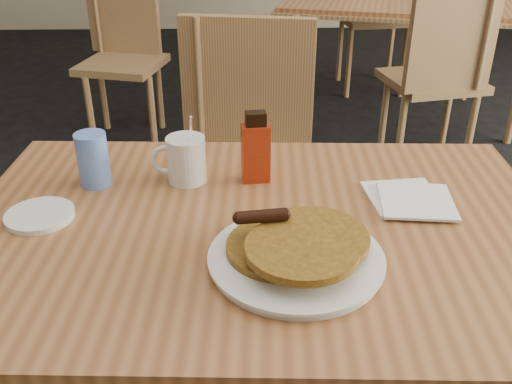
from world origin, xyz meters
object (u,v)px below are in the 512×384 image
(chair_wall_extra, at_px, (123,42))
(blue_tumbler, at_px, (93,159))
(syrup_bottle, at_px, (256,150))
(chair_main_far, at_px, (248,145))
(main_table, at_px, (259,241))
(neighbor_table, at_px, (405,5))
(chair_neighbor_near, at_px, (441,65))
(pancake_plate, at_px, (297,252))
(coffee_mug, at_px, (185,159))

(chair_wall_extra, distance_m, blue_tumbler, 2.12)
(syrup_bottle, bearing_deg, chair_main_far, 84.97)
(main_table, xyz_separation_m, neighbor_table, (0.92, 2.42, 0.00))
(neighbor_table, relative_size, chair_wall_extra, 1.71)
(main_table, height_order, neighbor_table, same)
(chair_neighbor_near, bearing_deg, pancake_plate, -127.09)
(main_table, relative_size, chair_neighbor_near, 1.35)
(chair_wall_extra, bearing_deg, syrup_bottle, -57.34)
(coffee_mug, distance_m, blue_tumbler, 0.20)
(main_table, bearing_deg, neighbor_table, 69.06)
(coffee_mug, bearing_deg, main_table, -32.94)
(coffee_mug, bearing_deg, neighbor_table, 81.53)
(main_table, bearing_deg, chair_wall_extra, 106.96)
(chair_main_far, height_order, chair_wall_extra, chair_main_far)
(main_table, height_order, chair_main_far, chair_main_far)
(pancake_plate, relative_size, syrup_bottle, 1.92)
(chair_main_far, distance_m, chair_neighbor_near, 1.33)
(neighbor_table, bearing_deg, chair_wall_extra, -174.35)
(chair_neighbor_near, height_order, chair_wall_extra, chair_neighbor_near)
(pancake_plate, bearing_deg, chair_main_far, 94.72)
(blue_tumbler, bearing_deg, main_table, -26.69)
(chair_main_far, height_order, pancake_plate, chair_main_far)
(coffee_mug, bearing_deg, chair_neighbor_near, 71.51)
(neighbor_table, height_order, chair_main_far, chair_main_far)
(chair_main_far, xyz_separation_m, syrup_bottle, (0.01, -0.56, 0.24))
(chair_wall_extra, relative_size, blue_tumbler, 7.58)
(chair_neighbor_near, bearing_deg, syrup_bottle, -133.49)
(chair_wall_extra, height_order, syrup_bottle, chair_wall_extra)
(coffee_mug, height_order, syrup_bottle, same)
(syrup_bottle, bearing_deg, coffee_mug, 172.83)
(chair_main_far, height_order, coffee_mug, chair_main_far)
(chair_wall_extra, bearing_deg, main_table, -58.78)
(chair_neighbor_near, relative_size, chair_wall_extra, 1.03)
(neighbor_table, relative_size, blue_tumbler, 12.98)
(coffee_mug, bearing_deg, syrup_bottle, 16.37)
(chair_main_far, distance_m, syrup_bottle, 0.61)
(pancake_plate, height_order, coffee_mug, coffee_mug)
(chair_neighbor_near, relative_size, pancake_plate, 3.01)
(main_table, xyz_separation_m, blue_tumbler, (-0.36, 0.18, 0.10))
(chair_main_far, height_order, chair_neighbor_near, chair_main_far)
(chair_main_far, bearing_deg, syrup_bottle, -79.33)
(chair_wall_extra, height_order, pancake_plate, chair_wall_extra)
(main_table, distance_m, chair_main_far, 0.76)
(pancake_plate, xyz_separation_m, blue_tumbler, (-0.42, 0.32, 0.04))
(neighbor_table, height_order, syrup_bottle, syrup_bottle)
(blue_tumbler, bearing_deg, coffee_mug, 3.39)
(main_table, xyz_separation_m, chair_neighbor_near, (0.93, 1.69, -0.14))
(coffee_mug, relative_size, syrup_bottle, 1.00)
(pancake_plate, relative_size, coffee_mug, 1.92)
(main_table, xyz_separation_m, coffee_mug, (-0.16, 0.19, 0.10))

